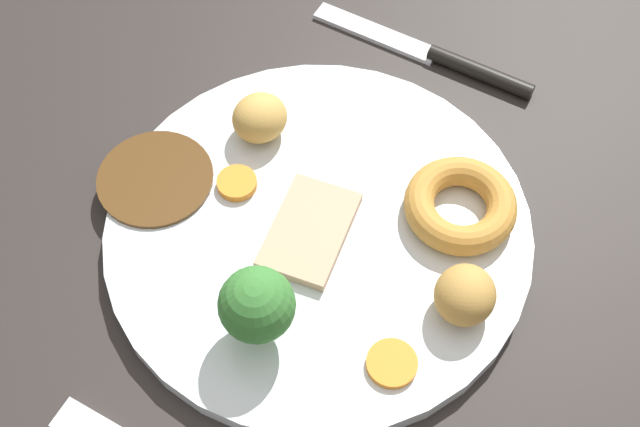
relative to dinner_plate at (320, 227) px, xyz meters
The scene contains 11 objects.
dining_table 3.59cm from the dinner_plate, 95.60° to the right, with size 120.00×84.00×3.60cm, color #2B2623.
dinner_plate is the anchor object (origin of this frame).
gravy_pool 11.84cm from the dinner_plate, 102.60° to the left, with size 8.01×8.01×0.30cm, color #563819.
meat_slice_main 1.60cm from the dinner_plate, behind, with size 7.45×4.76×0.80cm, color tan.
yorkshire_pudding 9.44cm from the dinner_plate, 56.62° to the right, with size 7.49×7.49×2.01cm, color #C68938.
roast_potato_left 8.93cm from the dinner_plate, 58.52° to the left, with size 3.98×3.72×3.17cm, color tan.
roast_potato_right 11.06cm from the dinner_plate, 96.16° to the right, with size 3.77×4.00×3.35cm, color #BC8C42.
carrot_coin_front 6.44cm from the dinner_plate, 88.12° to the left, with size 2.74×2.74×0.60cm, color orange.
carrot_coin_back 11.00cm from the dinner_plate, 127.65° to the right, with size 3.10×3.10×0.47cm, color orange.
broccoli_floret 9.58cm from the dinner_plate, behind, with size 4.57×4.57×5.82cm.
knife 18.20cm from the dinner_plate, ahead, with size 1.76×18.51×1.20cm.
Camera 1 is at (-24.45, -11.32, 50.84)cm, focal length 45.56 mm.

